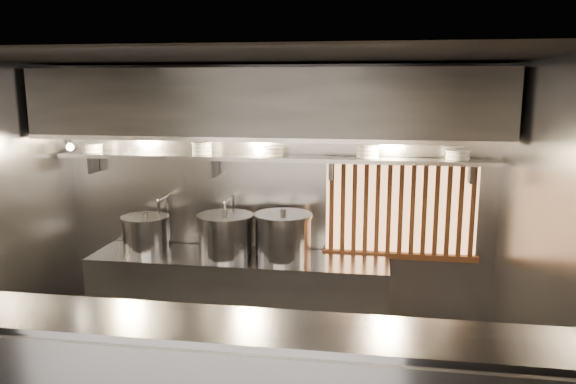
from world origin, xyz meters
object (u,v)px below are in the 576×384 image
(stock_pot_mid, at_px, (226,235))
(stock_pot_right, at_px, (283,236))
(pendant_bulb, at_px, (258,151))
(stock_pot_left, at_px, (146,233))
(heat_lamp, at_px, (68,141))

(stock_pot_mid, height_order, stock_pot_right, stock_pot_right)
(pendant_bulb, height_order, stock_pot_mid, pendant_bulb)
(pendant_bulb, relative_size, stock_pot_left, 0.32)
(heat_lamp, xyz_separation_m, stock_pot_mid, (1.48, 0.26, -0.95))
(stock_pot_left, relative_size, stock_pot_mid, 0.99)
(heat_lamp, relative_size, pendant_bulb, 1.87)
(stock_pot_right, bearing_deg, heat_lamp, -172.41)
(stock_pot_mid, bearing_deg, pendant_bulb, 15.37)
(stock_pot_left, xyz_separation_m, stock_pot_mid, (0.87, -0.05, 0.03))
(stock_pot_mid, bearing_deg, stock_pot_left, 176.65)
(stock_pot_left, bearing_deg, stock_pot_right, -1.48)
(stock_pot_right, bearing_deg, pendant_bulb, 163.75)
(stock_pot_mid, distance_m, stock_pot_right, 0.58)
(stock_pot_right, bearing_deg, stock_pot_mid, -178.70)
(heat_lamp, height_order, stock_pot_left, heat_lamp)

